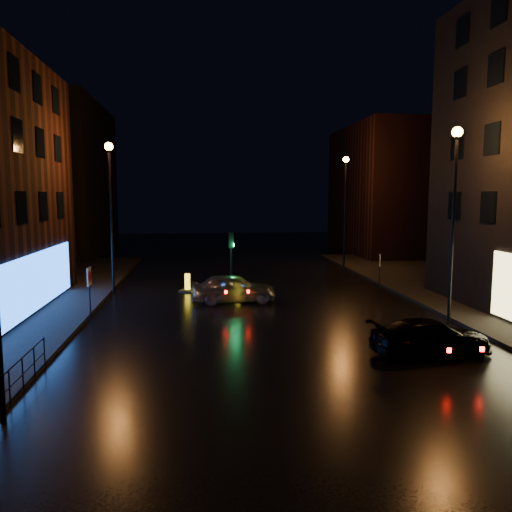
% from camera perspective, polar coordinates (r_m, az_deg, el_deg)
% --- Properties ---
extents(ground, '(120.00, 120.00, 0.00)m').
position_cam_1_polar(ground, '(15.54, 5.17, -13.86)').
color(ground, black).
rests_on(ground, ground).
extents(building_far_left, '(8.00, 16.00, 14.00)m').
position_cam_1_polar(building_far_left, '(50.93, -21.53, 8.11)').
color(building_far_left, black).
rests_on(building_far_left, ground).
extents(building_far_right, '(8.00, 14.00, 12.00)m').
position_cam_1_polar(building_far_right, '(49.60, 14.88, 7.25)').
color(building_far_right, black).
rests_on(building_far_right, ground).
extents(street_lamp_lfar, '(0.44, 0.44, 8.37)m').
position_cam_1_polar(street_lamp_lfar, '(28.63, -16.30, 6.75)').
color(street_lamp_lfar, black).
rests_on(street_lamp_lfar, ground).
extents(street_lamp_rnear, '(0.44, 0.44, 8.37)m').
position_cam_1_polar(street_lamp_rnear, '(22.92, 21.73, 6.57)').
color(street_lamp_rnear, black).
rests_on(street_lamp_rnear, ground).
extents(street_lamp_rfar, '(0.44, 0.44, 8.37)m').
position_cam_1_polar(street_lamp_rfar, '(37.79, 10.15, 6.89)').
color(street_lamp_rfar, black).
rests_on(street_lamp_rfar, ground).
extents(traffic_signal, '(1.40, 2.40, 3.45)m').
position_cam_1_polar(traffic_signal, '(28.71, -2.84, -3.13)').
color(traffic_signal, black).
rests_on(traffic_signal, ground).
extents(guard_railing, '(0.05, 6.04, 1.00)m').
position_cam_1_polar(guard_railing, '(14.92, -26.39, -12.45)').
color(guard_railing, black).
rests_on(guard_railing, ground).
extents(silver_hatchback, '(4.38, 1.83, 1.48)m').
position_cam_1_polar(silver_hatchback, '(25.91, -2.61, -3.69)').
color(silver_hatchback, '#95979C').
rests_on(silver_hatchback, ground).
extents(dark_sedan, '(4.45, 2.23, 1.24)m').
position_cam_1_polar(dark_sedan, '(18.58, 19.35, -8.73)').
color(dark_sedan, black).
rests_on(dark_sedan, ground).
extents(bollard_near, '(0.77, 1.10, 0.93)m').
position_cam_1_polar(bollard_near, '(26.56, -2.06, -4.61)').
color(bollard_near, black).
rests_on(bollard_near, ground).
extents(bollard_far, '(1.06, 1.33, 1.02)m').
position_cam_1_polar(bollard_far, '(29.26, -7.83, -3.56)').
color(bollard_far, black).
rests_on(bollard_far, ground).
extents(road_sign_left, '(0.08, 0.59, 2.44)m').
position_cam_1_polar(road_sign_left, '(22.72, -18.52, -2.77)').
color(road_sign_left, black).
rests_on(road_sign_left, ground).
extents(road_sign_right, '(0.19, 0.50, 2.11)m').
position_cam_1_polar(road_sign_right, '(29.99, 13.96, -0.81)').
color(road_sign_right, black).
rests_on(road_sign_right, ground).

